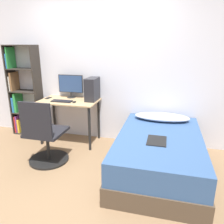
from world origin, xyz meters
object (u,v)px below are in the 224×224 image
Objects in this scene: bookshelf at (22,94)px; bed at (159,154)px; monitor at (71,85)px; keyboard at (62,101)px; office_chair at (45,140)px; pc_tower at (92,89)px.

bookshelf is 0.94× the size of bed.
monitor is at bearing 2.36° from bookshelf.
bed is 1.82m from keyboard.
bookshelf is 1.46m from office_chair.
office_chair is 0.79m from keyboard.
monitor is at bearing 90.36° from office_chair.
bed is at bearing -16.26° from keyboard.
bed is 5.11× the size of keyboard.
bed is 3.89× the size of monitor.
bookshelf is 1.04m from monitor.
keyboard is (-1.67, 0.49, 0.52)m from bed.
monitor is (-0.01, 0.99, 0.63)m from office_chair.
bed is 1.98m from monitor.
bookshelf reaches higher than monitor.
bookshelf reaches higher than bed.
bookshelf is 4.37× the size of pc_tower.
monitor is at bearing 153.78° from bed.
keyboard reaches higher than bed.
bookshelf reaches higher than keyboard.
pc_tower is at bearing 64.07° from office_chair.
office_chair is 1.18m from monitor.
monitor is (-1.64, 0.81, 0.74)m from bed.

